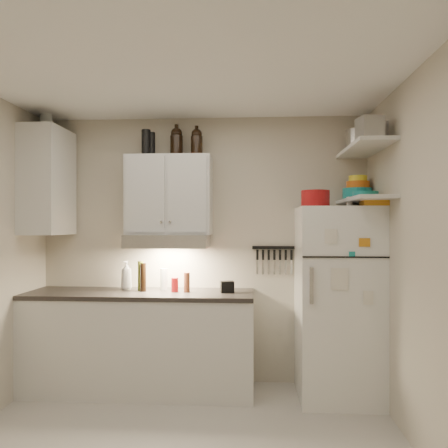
{
  "coord_description": "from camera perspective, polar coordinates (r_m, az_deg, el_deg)",
  "views": [
    {
      "loc": [
        0.49,
        -2.79,
        1.55
      ],
      "look_at": [
        0.25,
        0.9,
        1.55
      ],
      "focal_mm": 35.0,
      "sensor_mm": 36.0,
      "label": 1
    }
  ],
  "objects": [
    {
      "name": "ceiling",
      "position": [
        3.03,
        -6.21,
        20.52
      ],
      "size": [
        3.2,
        3.0,
        0.02
      ],
      "primitive_type": "cube",
      "color": "white",
      "rests_on": "ground"
    },
    {
      "name": "back_wall",
      "position": [
        4.34,
        -2.79,
        -3.31
      ],
      "size": [
        3.2,
        0.02,
        2.6
      ],
      "primitive_type": "cube",
      "color": "#BFB6A3",
      "rests_on": "ground"
    },
    {
      "name": "right_wall",
      "position": [
        3.02,
        25.59,
        -4.73
      ],
      "size": [
        0.02,
        3.0,
        2.6
      ],
      "primitive_type": "cube",
      "color": "#BFB6A3",
      "rests_on": "ground"
    },
    {
      "name": "base_cabinet",
      "position": [
        4.27,
        -10.89,
        -15.07
      ],
      "size": [
        2.1,
        0.6,
        0.88
      ],
      "primitive_type": "cube",
      "color": "silver",
      "rests_on": "floor"
    },
    {
      "name": "countertop",
      "position": [
        4.17,
        -10.89,
        -8.96
      ],
      "size": [
        2.1,
        0.62,
        0.04
      ],
      "primitive_type": "cube",
      "color": "#2C2825",
      "rests_on": "base_cabinet"
    },
    {
      "name": "upper_cabinet",
      "position": [
        4.21,
        -7.13,
        3.74
      ],
      "size": [
        0.8,
        0.33,
        0.75
      ],
      "primitive_type": "cube",
      "color": "silver",
      "rests_on": "back_wall"
    },
    {
      "name": "side_cabinet",
      "position": [
        4.45,
        -22.04,
        5.16
      ],
      "size": [
        0.33,
        0.55,
        1.0
      ],
      "primitive_type": "cube",
      "color": "silver",
      "rests_on": "left_wall"
    },
    {
      "name": "range_hood",
      "position": [
        4.14,
        -7.29,
        -2.22
      ],
      "size": [
        0.76,
        0.46,
        0.12
      ],
      "primitive_type": "cube",
      "color": "silver",
      "rests_on": "back_wall"
    },
    {
      "name": "fridge",
      "position": [
        4.08,
        14.6,
        -9.87
      ],
      "size": [
        0.7,
        0.68,
        1.7
      ],
      "primitive_type": "cube",
      "color": "white",
      "rests_on": "floor"
    },
    {
      "name": "shelf_hi",
      "position": [
        3.99,
        17.83,
        9.37
      ],
      "size": [
        0.3,
        0.95,
        0.03
      ],
      "primitive_type": "cube",
      "color": "silver",
      "rests_on": "right_wall"
    },
    {
      "name": "shelf_lo",
      "position": [
        3.94,
        17.83,
        3.05
      ],
      "size": [
        0.3,
        0.95,
        0.03
      ],
      "primitive_type": "cube",
      "color": "silver",
      "rests_on": "right_wall"
    },
    {
      "name": "knife_strip",
      "position": [
        4.29,
        6.52,
        -3.08
      ],
      "size": [
        0.42,
        0.02,
        0.03
      ],
      "primitive_type": "cube",
      "color": "black",
      "rests_on": "back_wall"
    },
    {
      "name": "dutch_oven",
      "position": [
        3.89,
        11.83,
        3.26
      ],
      "size": [
        0.31,
        0.31,
        0.14
      ],
      "primitive_type": "cylinder",
      "rotation": [
        0.0,
        0.0,
        0.31
      ],
      "color": "maroon",
      "rests_on": "fridge"
    },
    {
      "name": "book_stack",
      "position": [
        3.89,
        19.11,
        2.89
      ],
      "size": [
        0.24,
        0.29,
        0.09
      ],
      "primitive_type": "cube",
      "rotation": [
        0.0,
        0.0,
        -0.09
      ],
      "color": "orange",
      "rests_on": "fridge"
    },
    {
      "name": "spice_jar",
      "position": [
        3.99,
        16.08,
        2.79
      ],
      "size": [
        0.06,
        0.06,
        0.09
      ],
      "primitive_type": "cylinder",
      "rotation": [
        0.0,
        0.0,
        0.18
      ],
      "color": "silver",
      "rests_on": "fridge"
    },
    {
      "name": "stock_pot",
      "position": [
        4.31,
        17.48,
        10.27
      ],
      "size": [
        0.32,
        0.32,
        0.21
      ],
      "primitive_type": "cylinder",
      "rotation": [
        0.0,
        0.0,
        -0.13
      ],
      "color": "silver",
      "rests_on": "shelf_hi"
    },
    {
      "name": "tin_a",
      "position": [
        3.91,
        19.03,
        11.14
      ],
      "size": [
        0.2,
        0.19,
        0.18
      ],
      "primitive_type": "cube",
      "rotation": [
        0.0,
        0.0,
        0.15
      ],
      "color": "#AAAAAD",
      "rests_on": "shelf_hi"
    },
    {
      "name": "tin_b",
      "position": [
        3.68,
        18.49,
        11.78
      ],
      "size": [
        0.2,
        0.2,
        0.17
      ],
      "primitive_type": "cube",
      "rotation": [
        0.0,
        0.0,
        0.19
      ],
      "color": "#AAAAAD",
      "rests_on": "shelf_hi"
    },
    {
      "name": "bowl_teal",
      "position": [
        4.22,
        17.0,
        3.77
      ],
      "size": [
        0.26,
        0.26,
        0.11
      ],
      "primitive_type": "cylinder",
      "color": "teal",
      "rests_on": "shelf_lo"
    },
    {
      "name": "bowl_orange",
      "position": [
        4.24,
        17.09,
        4.9
      ],
      "size": [
        0.21,
        0.21,
        0.06
      ],
      "primitive_type": "cylinder",
      "color": "orange",
      "rests_on": "bowl_teal"
    },
    {
      "name": "bowl_yellow",
      "position": [
        4.25,
        17.09,
        5.68
      ],
      "size": [
        0.17,
        0.17,
        0.05
      ],
      "primitive_type": "cylinder",
      "color": "yellow",
      "rests_on": "bowl_orange"
    },
    {
      "name": "plates",
      "position": [
        3.96,
        17.99,
        3.64
      ],
      "size": [
        0.23,
        0.23,
        0.05
      ],
      "primitive_type": "cylinder",
      "rotation": [
        0.0,
        0.0,
        0.05
      ],
      "color": "teal",
      "rests_on": "shelf_lo"
    },
    {
      "name": "growler_a",
      "position": [
        4.31,
        -6.22,
        10.61
      ],
      "size": [
        0.14,
        0.14,
        0.29
      ],
      "primitive_type": null,
      "rotation": [
        0.0,
        0.0,
        -0.2
      ],
      "color": "black",
      "rests_on": "upper_cabinet"
    },
    {
      "name": "growler_b",
      "position": [
        4.24,
        -3.59,
        10.64
      ],
      "size": [
        0.12,
        0.12,
        0.27
      ],
      "primitive_type": null,
      "rotation": [
        0.0,
        0.0,
        0.05
      ],
      "color": "black",
      "rests_on": "upper_cabinet"
    },
    {
      "name": "thermos_a",
      "position": [
        4.31,
        -9.51,
        10.21
      ],
      "size": [
        0.1,
        0.1,
        0.23
      ],
      "primitive_type": "cylinder",
      "rotation": [
        0.0,
        0.0,
        0.3
      ],
      "color": "black",
      "rests_on": "upper_cabinet"
    },
    {
      "name": "thermos_b",
      "position": [
        4.27,
        -10.15,
        10.41
      ],
      "size": [
        0.09,
        0.09,
        0.24
      ],
      "primitive_type": "cylinder",
      "rotation": [
        0.0,
        0.0,
        -0.04
      ],
      "color": "black",
      "rests_on": "upper_cabinet"
    },
    {
      "name": "side_jar",
      "position": [
        4.62,
        -22.21,
        12.21
      ],
      "size": [
        0.13,
        0.13,
        0.15
      ],
      "primitive_type": "cylinder",
      "rotation": [
        0.0,
        0.0,
        0.17
      ],
      "color": "silver",
      "rests_on": "side_cabinet"
    },
    {
      "name": "soap_bottle",
      "position": [
        4.32,
        -12.62,
        -6.33
      ],
      "size": [
        0.15,
        0.15,
        0.31
      ],
      "primitive_type": "imported",
      "rotation": [
        0.0,
        0.0,
        -0.3
      ],
      "color": "silver",
      "rests_on": "countertop"
    },
    {
      "name": "pepper_mill",
      "position": [
        4.08,
        -4.88,
        -7.6
      ],
      "size": [
        0.07,
        0.07,
        0.18
      ],
      "primitive_type": "cylinder",
      "rotation": [
        0.0,
        0.0,
        -0.31
      ],
      "color": "brown",
      "rests_on": "countertop"
    },
    {
      "name": "oil_bottle",
      "position": [
        4.23,
        -10.84,
        -6.66
      ],
      "size": [
        0.05,
        0.05,
        0.28
      ],
      "primitive_type": "cylinder",
      "rotation": [
        0.0,
        0.0,
        -0.01
      ],
      "color": "#525C17",
      "rests_on": "countertop"
    },
    {
      "name": "vinegar_bottle",
      "position": [
        4.17,
        -10.49,
        -6.85
      ],
      "size": [
        0.06,
        0.06,
        0.27
      ],
      "primitive_type": "cylinder",
      "rotation": [
        0.0,
        0.0,
        0.14
      ],
      "color": "black",
      "rests_on": "countertop"
    },
    {
      "name": "clear_bottle",
      "position": [
        4.22,
        -7.86,
        -7.18
      ],
      "size": [
        0.07,
        0.07,
        0.21
      ],
      "primitive_type": "cylinder",
      "rotation": [
        0.0,
        0.0,
        -0.09
      ],
      "color": "silver",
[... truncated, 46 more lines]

